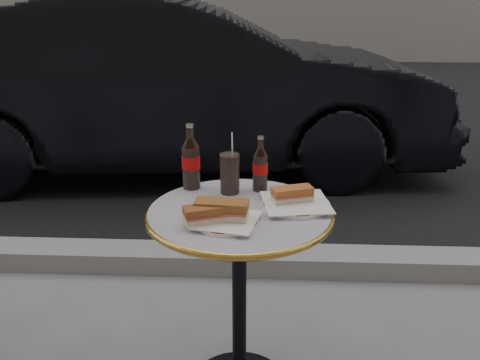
{
  "coord_description": "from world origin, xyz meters",
  "views": [
    {
      "loc": [
        0.08,
        -1.61,
        1.43
      ],
      "look_at": [
        0.0,
        0.05,
        0.82
      ],
      "focal_mm": 40.0,
      "sensor_mm": 36.0,
      "label": 1
    }
  ],
  "objects_px": {
    "plate_right": "(296,205)",
    "cola_bottle_left": "(191,156)",
    "cola_bottle_right": "(260,163)",
    "parked_car": "(176,85)",
    "plate_left": "(226,222)",
    "cola_glass": "(230,173)",
    "bistro_table": "(239,306)"
  },
  "relations": [
    {
      "from": "plate_right",
      "to": "cola_glass",
      "type": "distance_m",
      "value": 0.26
    },
    {
      "from": "cola_bottle_left",
      "to": "cola_glass",
      "type": "relative_size",
      "value": 1.65
    },
    {
      "from": "plate_left",
      "to": "cola_bottle_right",
      "type": "bearing_deg",
      "value": 71.38
    },
    {
      "from": "cola_bottle_right",
      "to": "bistro_table",
      "type": "bearing_deg",
      "value": -109.09
    },
    {
      "from": "plate_left",
      "to": "cola_bottle_right",
      "type": "distance_m",
      "value": 0.33
    },
    {
      "from": "plate_left",
      "to": "cola_glass",
      "type": "bearing_deg",
      "value": 91.52
    },
    {
      "from": "plate_left",
      "to": "cola_bottle_right",
      "type": "height_order",
      "value": "cola_bottle_right"
    },
    {
      "from": "bistro_table",
      "to": "plate_right",
      "type": "distance_m",
      "value": 0.42
    },
    {
      "from": "cola_bottle_left",
      "to": "parked_car",
      "type": "distance_m",
      "value": 2.4
    },
    {
      "from": "parked_car",
      "to": "plate_left",
      "type": "bearing_deg",
      "value": -173.17
    },
    {
      "from": "cola_bottle_left",
      "to": "plate_left",
      "type": "bearing_deg",
      "value": -63.93
    },
    {
      "from": "plate_right",
      "to": "cola_bottle_left",
      "type": "bearing_deg",
      "value": 157.14
    },
    {
      "from": "parked_car",
      "to": "cola_bottle_left",
      "type": "bearing_deg",
      "value": -175.08
    },
    {
      "from": "plate_left",
      "to": "plate_right",
      "type": "relative_size",
      "value": 0.87
    },
    {
      "from": "plate_right",
      "to": "cola_glass",
      "type": "xyz_separation_m",
      "value": [
        -0.23,
        0.11,
        0.07
      ]
    },
    {
      "from": "plate_left",
      "to": "parked_car",
      "type": "bearing_deg",
      "value": 102.49
    },
    {
      "from": "cola_bottle_left",
      "to": "cola_bottle_right",
      "type": "xyz_separation_m",
      "value": [
        0.25,
        -0.01,
        -0.02
      ]
    },
    {
      "from": "cola_glass",
      "to": "parked_car",
      "type": "distance_m",
      "value": 2.47
    },
    {
      "from": "plate_left",
      "to": "cola_glass",
      "type": "distance_m",
      "value": 0.27
    },
    {
      "from": "plate_left",
      "to": "cola_bottle_left",
      "type": "distance_m",
      "value": 0.36
    },
    {
      "from": "plate_right",
      "to": "cola_bottle_right",
      "type": "xyz_separation_m",
      "value": [
        -0.12,
        0.15,
        0.09
      ]
    },
    {
      "from": "plate_left",
      "to": "cola_glass",
      "type": "height_order",
      "value": "cola_glass"
    },
    {
      "from": "plate_right",
      "to": "cola_glass",
      "type": "relative_size",
      "value": 1.57
    },
    {
      "from": "bistro_table",
      "to": "plate_right",
      "type": "xyz_separation_m",
      "value": [
        0.19,
        0.04,
        0.37
      ]
    },
    {
      "from": "bistro_table",
      "to": "cola_glass",
      "type": "relative_size",
      "value": 5.06
    },
    {
      "from": "plate_right",
      "to": "cola_bottle_right",
      "type": "relative_size",
      "value": 1.13
    },
    {
      "from": "plate_right",
      "to": "parked_car",
      "type": "bearing_deg",
      "value": 107.89
    },
    {
      "from": "plate_left",
      "to": "cola_bottle_left",
      "type": "bearing_deg",
      "value": 116.07
    },
    {
      "from": "plate_right",
      "to": "cola_glass",
      "type": "height_order",
      "value": "cola_glass"
    },
    {
      "from": "cola_glass",
      "to": "bistro_table",
      "type": "bearing_deg",
      "value": -75.21
    },
    {
      "from": "cola_bottle_right",
      "to": "cola_glass",
      "type": "height_order",
      "value": "cola_bottle_right"
    },
    {
      "from": "bistro_table",
      "to": "cola_bottle_left",
      "type": "distance_m",
      "value": 0.56
    }
  ]
}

